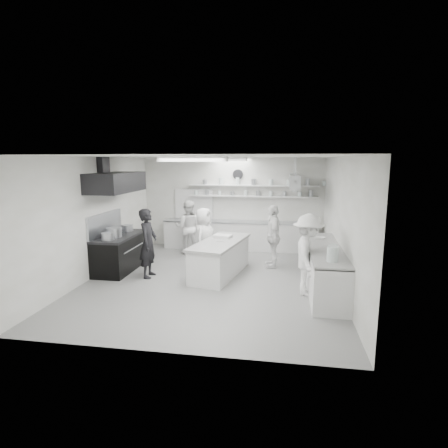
# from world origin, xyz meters

# --- Properties ---
(floor) EXTENTS (6.00, 7.00, 0.02)m
(floor) POSITION_xyz_m (0.00, 0.00, -0.01)
(floor) COLOR gray
(floor) RESTS_ON ground
(ceiling) EXTENTS (6.00, 7.00, 0.02)m
(ceiling) POSITION_xyz_m (0.00, 0.00, 3.01)
(ceiling) COLOR silver
(ceiling) RESTS_ON wall_back
(wall_back) EXTENTS (6.00, 0.04, 3.00)m
(wall_back) POSITION_xyz_m (0.00, 3.50, 1.50)
(wall_back) COLOR silver
(wall_back) RESTS_ON floor
(wall_front) EXTENTS (6.00, 0.04, 3.00)m
(wall_front) POSITION_xyz_m (0.00, -3.50, 1.50)
(wall_front) COLOR silver
(wall_front) RESTS_ON floor
(wall_left) EXTENTS (0.04, 7.00, 3.00)m
(wall_left) POSITION_xyz_m (-3.00, 0.00, 1.50)
(wall_left) COLOR silver
(wall_left) RESTS_ON floor
(wall_right) EXTENTS (0.04, 7.00, 3.00)m
(wall_right) POSITION_xyz_m (3.00, 0.00, 1.50)
(wall_right) COLOR silver
(wall_right) RESTS_ON floor
(stove) EXTENTS (0.80, 1.80, 0.90)m
(stove) POSITION_xyz_m (-2.60, 0.40, 0.45)
(stove) COLOR black
(stove) RESTS_ON floor
(exhaust_hood) EXTENTS (0.85, 2.00, 0.50)m
(exhaust_hood) POSITION_xyz_m (-2.60, 0.40, 2.35)
(exhaust_hood) COLOR black
(exhaust_hood) RESTS_ON wall_left
(back_counter) EXTENTS (5.00, 0.60, 0.92)m
(back_counter) POSITION_xyz_m (0.30, 3.20, 0.46)
(back_counter) COLOR silver
(back_counter) RESTS_ON floor
(shelf_lower) EXTENTS (4.20, 0.26, 0.04)m
(shelf_lower) POSITION_xyz_m (0.70, 3.37, 1.75)
(shelf_lower) COLOR silver
(shelf_lower) RESTS_ON wall_back
(shelf_upper) EXTENTS (4.20, 0.26, 0.04)m
(shelf_upper) POSITION_xyz_m (0.70, 3.37, 2.10)
(shelf_upper) COLOR silver
(shelf_upper) RESTS_ON wall_back
(pass_through_window) EXTENTS (1.30, 0.04, 1.00)m
(pass_through_window) POSITION_xyz_m (-1.30, 3.48, 1.45)
(pass_through_window) COLOR black
(pass_through_window) RESTS_ON wall_back
(wall_clock) EXTENTS (0.32, 0.05, 0.32)m
(wall_clock) POSITION_xyz_m (0.20, 3.46, 2.45)
(wall_clock) COLOR white
(wall_clock) RESTS_ON wall_back
(right_counter) EXTENTS (0.74, 3.30, 0.94)m
(right_counter) POSITION_xyz_m (2.65, -0.20, 0.47)
(right_counter) COLOR silver
(right_counter) RESTS_ON floor
(pot_rack) EXTENTS (0.30, 1.60, 0.40)m
(pot_rack) POSITION_xyz_m (2.00, 2.40, 2.30)
(pot_rack) COLOR #AAADB4
(pot_rack) RESTS_ON ceiling
(light_fixture_front) EXTENTS (1.30, 0.25, 0.10)m
(light_fixture_front) POSITION_xyz_m (0.00, -1.80, 2.94)
(light_fixture_front) COLOR silver
(light_fixture_front) RESTS_ON ceiling
(light_fixture_rear) EXTENTS (1.30, 0.25, 0.10)m
(light_fixture_rear) POSITION_xyz_m (0.00, 1.80, 2.94)
(light_fixture_rear) COLOR silver
(light_fixture_rear) RESTS_ON ceiling
(prep_island) EXTENTS (1.26, 2.39, 0.84)m
(prep_island) POSITION_xyz_m (0.13, 0.44, 0.42)
(prep_island) COLOR silver
(prep_island) RESTS_ON floor
(stove_pot) EXTENTS (0.40, 0.40, 0.29)m
(stove_pot) POSITION_xyz_m (-2.60, 0.14, 1.06)
(stove_pot) COLOR #AAADB4
(stove_pot) RESTS_ON stove
(cook_stove) EXTENTS (0.43, 0.64, 1.74)m
(cook_stove) POSITION_xyz_m (-1.62, -0.03, 0.87)
(cook_stove) COLOR black
(cook_stove) RESTS_ON floor
(cook_back) EXTENTS (0.89, 0.73, 1.69)m
(cook_back) POSITION_xyz_m (-1.22, 2.36, 0.85)
(cook_back) COLOR white
(cook_back) RESTS_ON floor
(cook_island_left) EXTENTS (0.63, 0.87, 1.65)m
(cook_island_left) POSITION_xyz_m (-0.43, 1.02, 0.82)
(cook_island_left) COLOR white
(cook_island_left) RESTS_ON floor
(cook_island_right) EXTENTS (0.55, 1.06, 1.73)m
(cook_island_right) POSITION_xyz_m (1.44, 1.35, 0.86)
(cook_island_right) COLOR white
(cook_island_right) RESTS_ON floor
(cook_right) EXTENTS (0.69, 1.17, 1.79)m
(cook_right) POSITION_xyz_m (2.24, -0.63, 0.89)
(cook_right) COLOR white
(cook_right) RESTS_ON floor
(bowl_island_a) EXTENTS (0.31, 0.31, 0.06)m
(bowl_island_a) POSITION_xyz_m (0.12, 0.49, 0.87)
(bowl_island_a) COLOR #AAADB4
(bowl_island_a) RESTS_ON prep_island
(bowl_island_b) EXTENTS (0.24, 0.24, 0.06)m
(bowl_island_b) POSITION_xyz_m (-0.11, 0.98, 0.87)
(bowl_island_b) COLOR silver
(bowl_island_b) RESTS_ON prep_island
(bowl_right) EXTENTS (0.33, 0.33, 0.06)m
(bowl_right) POSITION_xyz_m (2.62, 0.74, 0.97)
(bowl_right) COLOR silver
(bowl_right) RESTS_ON right_counter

